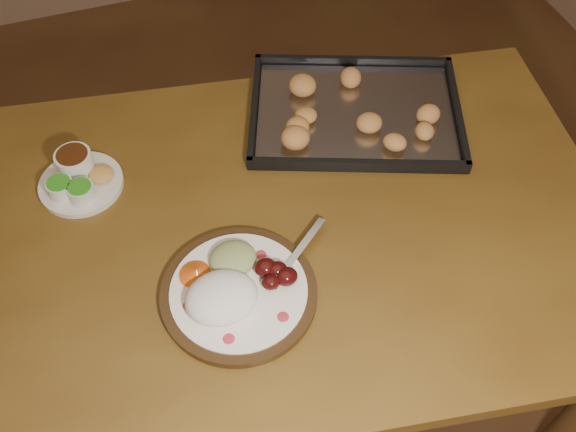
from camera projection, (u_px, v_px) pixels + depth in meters
name	position (u px, v px, depth m)	size (l,w,h in m)	color
ground	(210.00, 393.00, 1.87)	(4.00, 4.00, 0.00)	brown
dining_table	(253.00, 253.00, 1.38)	(1.62, 1.12, 0.75)	brown
dinner_plate	(234.00, 290.00, 1.19)	(0.36, 0.29, 0.07)	#321F0D
condiment_saucer	(78.00, 178.00, 1.35)	(0.18, 0.18, 0.06)	silver
baking_tray	(355.00, 111.00, 1.49)	(0.58, 0.50, 0.05)	black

